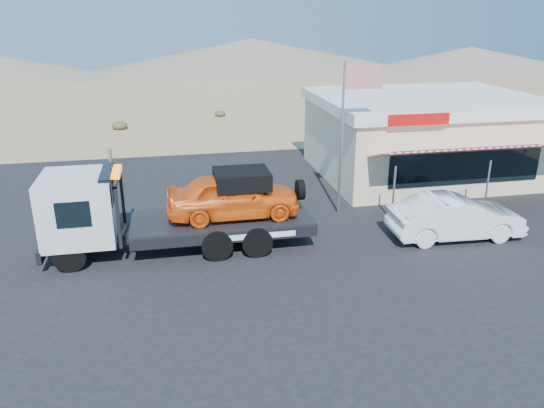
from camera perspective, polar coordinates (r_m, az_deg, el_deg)
The scene contains 7 objects.
ground at distance 16.77m, azimuth -3.48°, elevation -7.59°, with size 120.00×120.00×0.00m, color #907452.
asphalt_lot at distance 19.75m, azimuth 1.02°, elevation -3.06°, with size 32.00×24.00×0.02m, color black.
tow_truck at distance 18.13m, azimuth -10.61°, elevation -0.21°, with size 8.84×2.62×2.96m.
white_sedan at distance 20.11m, azimuth 19.14°, elevation -1.36°, with size 1.65×4.74×1.56m, color silver.
jerky_store at distance 27.39m, azimuth 15.99°, elevation 7.16°, with size 10.40×9.97×3.90m.
flagpole at distance 20.81m, azimuth 8.18°, elevation 8.79°, with size 1.55×0.10×6.00m.
distant_hills at distance 70.53m, azimuth -18.43°, elevation 14.40°, with size 126.00×48.00×4.20m.
Camera 1 is at (-1.97, -14.71, 7.81)m, focal length 35.00 mm.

